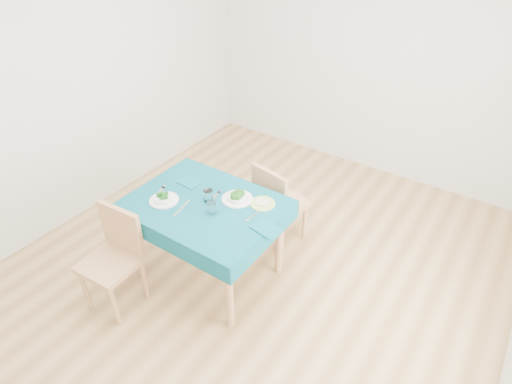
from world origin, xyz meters
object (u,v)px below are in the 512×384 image
Objects in this scene: table at (208,240)px; chair_far at (282,197)px; side_plate at (263,204)px; bowl_far at (237,196)px; bowl_near at (164,197)px; chair_near at (108,257)px.

table is 1.20× the size of chair_far.
side_plate is at bearing 33.45° from table.
table is at bearing -133.89° from bowl_far.
chair_far is 0.57m from side_plate.
bowl_near is at bearing 68.96° from chair_far.
bowl_near is (-0.57, -0.90, 0.30)m from chair_far.
table is 5.93× the size of side_plate.
side_plate is at bearing 31.21° from bowl_near.
chair_near is 1.01× the size of chair_far.
chair_near is 1.10m from bowl_far.
chair_far is 4.22× the size of bowl_near.
bowl_near is at bearing 73.74° from chair_near.
bowl_near is 1.16× the size of side_plate.
table is 0.80m from chair_far.
table is at bearing 80.76° from chair_far.
chair_far is 3.96× the size of bowl_far.
bowl_near is (0.12, 0.53, 0.29)m from chair_near.
table is 5.09× the size of bowl_near.
chair_near is at bearing -102.64° from bowl_near.
chair_far is 4.92× the size of side_plate.
chair_near reaches higher than bowl_far.
table is 0.60m from side_plate.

